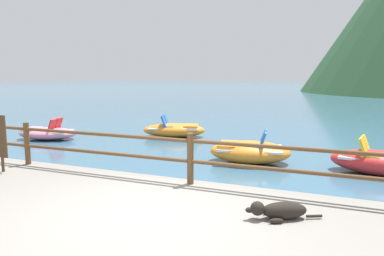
# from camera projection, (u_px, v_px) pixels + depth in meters

# --- Properties ---
(ground_plane) EXTENTS (200.00, 200.00, 0.00)m
(ground_plane) POSITION_uv_depth(u_px,v_px,m) (313.00, 96.00, 41.93)
(ground_plane) COLOR #38607A
(dock_railing) EXTENTS (23.92, 0.12, 0.95)m
(dock_railing) POSITION_uv_depth(u_px,v_px,m) (190.00, 153.00, 6.49)
(dock_railing) COLOR brown
(dock_railing) RESTS_ON promenade_dock
(dog_resting) EXTENTS (1.01, 0.55, 0.26)m
(dog_resting) POSITION_uv_depth(u_px,v_px,m) (279.00, 210.00, 4.94)
(dog_resting) COLOR black
(dog_resting) RESTS_ON promenade_dock
(pedal_boat_0) EXTENTS (2.41, 1.49, 0.90)m
(pedal_boat_0) POSITION_uv_depth(u_px,v_px,m) (380.00, 162.00, 8.61)
(pedal_boat_0) COLOR red
(pedal_boat_0) RESTS_ON ground
(pedal_boat_1) EXTENTS (2.39, 1.70, 0.91)m
(pedal_boat_1) POSITION_uv_depth(u_px,v_px,m) (249.00, 151.00, 9.81)
(pedal_boat_1) COLOR orange
(pedal_boat_1) RESTS_ON ground
(pedal_boat_2) EXTENTS (2.67, 1.85, 0.87)m
(pedal_boat_2) POSITION_uv_depth(u_px,v_px,m) (174.00, 130.00, 13.92)
(pedal_boat_2) COLOR orange
(pedal_boat_2) RESTS_ON ground
(pedal_boat_3) EXTENTS (2.45, 1.70, 0.81)m
(pedal_boat_3) POSITION_uv_depth(u_px,v_px,m) (47.00, 133.00, 13.40)
(pedal_boat_3) COLOR pink
(pedal_boat_3) RESTS_ON ground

